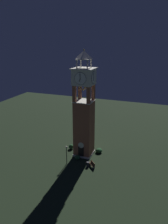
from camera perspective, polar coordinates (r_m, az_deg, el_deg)
name	(u,v)px	position (r m, az deg, el deg)	size (l,w,h in m)	color
ground	(84,154)	(42.74, 0.00, -10.76)	(80.00, 80.00, 0.00)	black
clock_tower	(84,114)	(39.44, 0.00, -0.42)	(3.73, 3.73, 19.26)	#93543D
park_bench	(92,164)	(38.65, 2.12, -13.37)	(1.42, 1.46, 0.95)	brown
lamp_post	(66,151)	(38.57, -4.57, -10.15)	(0.36, 0.36, 3.45)	black
trash_bin	(88,164)	(38.82, 1.03, -13.35)	(0.52, 0.52, 0.80)	#2D2D33
shrub_near_entry	(71,147)	(44.33, -3.35, -8.94)	(0.94, 0.94, 0.98)	#234C28
shrub_left_of_tower	(99,150)	(43.13, 3.90, -9.90)	(1.25, 1.25, 0.82)	#234C28
shrub_behind_bench	(77,157)	(40.81, -1.74, -11.64)	(0.96, 0.96, 0.80)	#234C28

